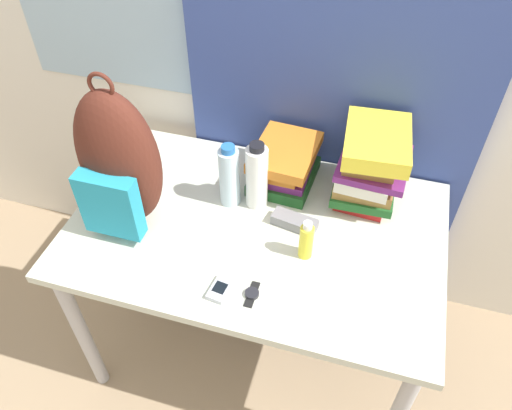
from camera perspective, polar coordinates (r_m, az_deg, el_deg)
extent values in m
cube|color=silver|center=(1.72, 4.79, 20.99)|extent=(6.00, 0.05, 2.50)
cube|color=#384C93|center=(1.65, 9.80, 19.43)|extent=(1.04, 0.04, 2.50)
cube|color=beige|center=(1.65, 0.00, -2.82)|extent=(1.22, 0.78, 0.03)
cylinder|color=#B2B2B7|center=(1.95, -19.26, -13.59)|extent=(0.05, 0.05, 0.71)
cylinder|color=#B2B2B7|center=(2.29, -11.00, -0.11)|extent=(0.05, 0.05, 0.71)
cylinder|color=#B2B2B7|center=(2.13, 17.16, -6.04)|extent=(0.05, 0.05, 0.71)
ellipsoid|color=#512319|center=(1.56, -15.34, 4.97)|extent=(0.27, 0.17, 0.49)
cube|color=teal|center=(1.57, -16.33, -0.04)|extent=(0.19, 0.06, 0.22)
torus|color=#512319|center=(1.42, -17.33, 12.94)|extent=(0.08, 0.01, 0.08)
cube|color=#1E5623|center=(1.79, 3.20, 3.35)|extent=(0.22, 0.26, 0.04)
cube|color=#6B2370|center=(1.77, 3.14, 4.24)|extent=(0.20, 0.22, 0.03)
cube|color=orange|center=(1.74, 2.74, 5.03)|extent=(0.16, 0.20, 0.05)
cube|color=orange|center=(1.71, 3.37, 6.04)|extent=(0.22, 0.28, 0.04)
cube|color=red|center=(1.77, 12.15, 1.30)|extent=(0.18, 0.21, 0.03)
cube|color=#1E5623|center=(1.75, 12.26, 2.24)|extent=(0.21, 0.25, 0.03)
cube|color=olive|center=(1.73, 12.46, 3.25)|extent=(0.19, 0.24, 0.04)
cube|color=silver|center=(1.70, 12.67, 4.07)|extent=(0.19, 0.27, 0.04)
cube|color=#6B2370|center=(1.67, 13.35, 4.66)|extent=(0.23, 0.26, 0.02)
cube|color=olive|center=(1.65, 13.05, 5.73)|extent=(0.17, 0.21, 0.05)
cube|color=yellow|center=(1.62, 13.70, 7.10)|extent=(0.22, 0.29, 0.06)
cylinder|color=silver|center=(1.65, -3.06, 3.16)|extent=(0.07, 0.07, 0.22)
cylinder|color=#286BB7|center=(1.58, -3.22, 6.40)|extent=(0.04, 0.04, 0.02)
cylinder|color=white|center=(1.64, 0.09, 3.15)|extent=(0.07, 0.07, 0.23)
cylinder|color=black|center=(1.56, 0.10, 6.63)|extent=(0.05, 0.05, 0.02)
cylinder|color=yellow|center=(1.52, 5.74, -4.20)|extent=(0.04, 0.04, 0.12)
cylinder|color=white|center=(1.47, 5.94, -2.36)|extent=(0.03, 0.03, 0.02)
cube|color=#B7BCC6|center=(1.48, -4.13, -9.58)|extent=(0.06, 0.09, 0.02)
cube|color=black|center=(1.47, -4.15, -9.38)|extent=(0.04, 0.04, 0.00)
cube|color=gray|center=(1.64, 4.41, -1.93)|extent=(0.16, 0.08, 0.04)
cube|color=black|center=(1.47, -0.46, -10.17)|extent=(0.02, 0.09, 0.00)
cylinder|color=#232328|center=(1.47, -0.46, -10.08)|extent=(0.04, 0.04, 0.01)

